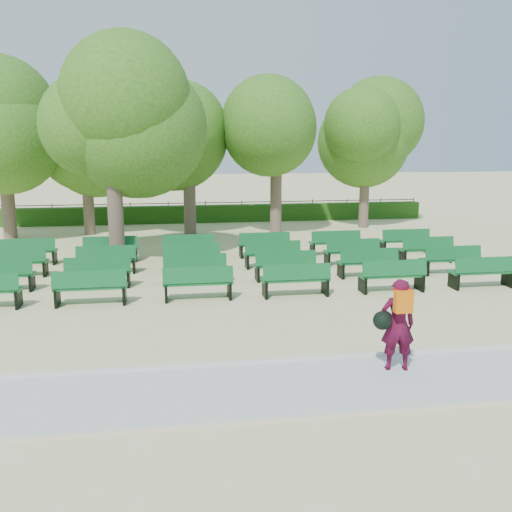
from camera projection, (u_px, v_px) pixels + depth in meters
The scene contains 9 objects.
ground at pixel (207, 287), 17.06m from camera, with size 120.00×120.00×0.00m, color beige.
paving at pixel (238, 391), 9.89m from camera, with size 30.00×2.20×0.06m, color beige.
curb at pixel (230, 364), 11.00m from camera, with size 30.00×0.12×0.10m, color silver.
hedge at pixel (187, 214), 30.52m from camera, with size 26.00×0.70×0.90m, color #235215.
fence at pixel (187, 221), 31.00m from camera, with size 26.00×0.10×1.02m, color black, non-canonical shape.
tree_line at pixel (191, 234), 26.74m from camera, with size 21.80×6.80×7.04m, color #3D711E, non-canonical shape.
bench_array at pixel (236, 272), 18.56m from camera, with size 1.93×0.69×1.20m.
tree_among at pixel (111, 126), 19.00m from camera, with size 4.77×4.77×6.97m.
person at pixel (397, 323), 10.55m from camera, with size 0.85×0.53×1.75m.
Camera 1 is at (-1.14, -16.56, 4.28)m, focal length 40.00 mm.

